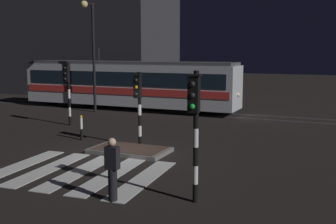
% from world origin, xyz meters
% --- Properties ---
extents(ground_plane, '(120.00, 120.00, 0.00)m').
position_xyz_m(ground_plane, '(0.00, 0.00, 0.00)').
color(ground_plane, black).
extents(rail_near, '(80.00, 0.12, 0.03)m').
position_xyz_m(rail_near, '(0.00, 10.65, 0.01)').
color(rail_near, '#59595E').
rests_on(rail_near, ground).
extents(rail_far, '(80.00, 0.12, 0.03)m').
position_xyz_m(rail_far, '(0.00, 12.08, 0.01)').
color(rail_far, '#59595E').
rests_on(rail_far, ground).
extents(crosswalk_zebra, '(5.60, 4.59, 0.02)m').
position_xyz_m(crosswalk_zebra, '(0.00, -2.35, 0.01)').
color(crosswalk_zebra, silver).
rests_on(crosswalk_zebra, ground).
extents(traffic_island, '(3.02, 1.75, 0.18)m').
position_xyz_m(traffic_island, '(0.24, 0.69, 0.09)').
color(traffic_island, slate).
rests_on(traffic_island, ground).
extents(traffic_light_corner_far_left, '(0.36, 0.42, 3.37)m').
position_xyz_m(traffic_light_corner_far_left, '(-5.62, 4.62, 2.23)').
color(traffic_light_corner_far_left, black).
rests_on(traffic_light_corner_far_left, ground).
extents(traffic_light_corner_near_right, '(0.36, 0.42, 3.45)m').
position_xyz_m(traffic_light_corner_near_right, '(4.43, -3.47, 2.28)').
color(traffic_light_corner_near_right, black).
rests_on(traffic_light_corner_near_right, ground).
extents(traffic_light_median_centre, '(0.36, 0.42, 3.10)m').
position_xyz_m(traffic_light_median_centre, '(0.15, 1.63, 2.04)').
color(traffic_light_median_centre, black).
rests_on(traffic_light_median_centre, ground).
extents(street_lamp_trackside_left, '(0.44, 1.21, 6.98)m').
position_xyz_m(street_lamp_trackside_left, '(-7.10, 9.11, 4.44)').
color(street_lamp_trackside_left, black).
rests_on(street_lamp_trackside_left, ground).
extents(tram, '(15.31, 2.58, 4.15)m').
position_xyz_m(tram, '(-5.76, 11.36, 1.75)').
color(tram, silver).
rests_on(tram, ground).
extents(pedestrian_waiting_at_kerb, '(0.36, 0.24, 1.71)m').
position_xyz_m(pedestrian_waiting_at_kerb, '(2.41, -4.19, 0.88)').
color(pedestrian_waiting_at_kerb, black).
rests_on(pedestrian_waiting_at_kerb, ground).
extents(bollard_island_edge, '(0.12, 0.12, 1.11)m').
position_xyz_m(bollard_island_edge, '(-2.86, 1.86, 0.56)').
color(bollard_island_edge, black).
rests_on(bollard_island_edge, ground).
extents(building_backdrop, '(16.82, 8.00, 13.20)m').
position_xyz_m(building_backdrop, '(-15.41, 19.76, 6.60)').
color(building_backdrop, '#2D2D33').
rests_on(building_backdrop, ground).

